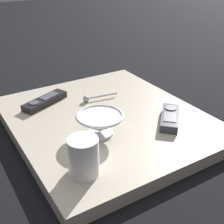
{
  "coord_description": "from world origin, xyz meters",
  "views": [
    {
      "loc": [
        0.43,
        0.74,
        0.51
      ],
      "look_at": [
        -0.01,
        0.02,
        0.06
      ],
      "focal_mm": 48.22,
      "sensor_mm": 36.0,
      "label": 1
    }
  ],
  "objects_px": {
    "tv_remote_near": "(170,118)",
    "teaspoon": "(90,98)",
    "cereal_bowl": "(100,123)",
    "coffee_mug": "(83,156)",
    "tv_remote_far": "(45,101)"
  },
  "relations": [
    {
      "from": "tv_remote_near",
      "to": "teaspoon",
      "type": "bearing_deg",
      "value": -61.14
    },
    {
      "from": "cereal_bowl",
      "to": "coffee_mug",
      "type": "relative_size",
      "value": 1.33
    },
    {
      "from": "coffee_mug",
      "to": "tv_remote_far",
      "type": "relative_size",
      "value": 0.58
    },
    {
      "from": "teaspoon",
      "to": "tv_remote_near",
      "type": "xyz_separation_m",
      "value": [
        -0.14,
        0.26,
        0.0
      ]
    },
    {
      "from": "coffee_mug",
      "to": "tv_remote_near",
      "type": "bearing_deg",
      "value": -166.61
    },
    {
      "from": "coffee_mug",
      "to": "tv_remote_far",
      "type": "xyz_separation_m",
      "value": [
        -0.05,
        -0.4,
        -0.04
      ]
    },
    {
      "from": "cereal_bowl",
      "to": "teaspoon",
      "type": "bearing_deg",
      "value": -110.61
    },
    {
      "from": "teaspoon",
      "to": "tv_remote_far",
      "type": "relative_size",
      "value": 0.73
    },
    {
      "from": "tv_remote_near",
      "to": "coffee_mug",
      "type": "bearing_deg",
      "value": 13.39
    },
    {
      "from": "teaspoon",
      "to": "tv_remote_near",
      "type": "distance_m",
      "value": 0.29
    },
    {
      "from": "coffee_mug",
      "to": "tv_remote_far",
      "type": "distance_m",
      "value": 0.41
    },
    {
      "from": "cereal_bowl",
      "to": "tv_remote_near",
      "type": "bearing_deg",
      "value": 167.56
    },
    {
      "from": "tv_remote_near",
      "to": "tv_remote_far",
      "type": "distance_m",
      "value": 0.43
    },
    {
      "from": "tv_remote_far",
      "to": "cereal_bowl",
      "type": "bearing_deg",
      "value": 103.63
    },
    {
      "from": "cereal_bowl",
      "to": "coffee_mug",
      "type": "distance_m",
      "value": 0.18
    }
  ]
}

